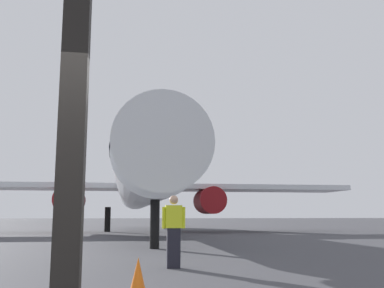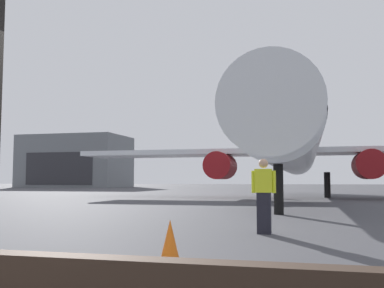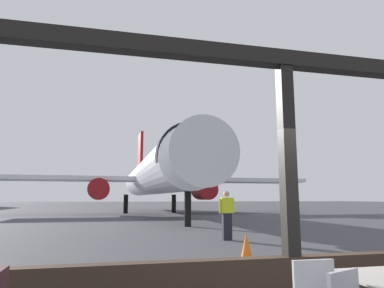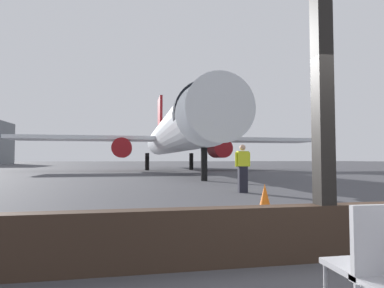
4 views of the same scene
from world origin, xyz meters
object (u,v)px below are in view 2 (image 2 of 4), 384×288
at_px(ground_crew_worker, 264,195).
at_px(distant_hangar, 76,162).
at_px(traffic_cone, 170,243).
at_px(airplane, 291,146).

height_order(ground_crew_worker, distant_hangar, distant_hangar).
bearing_deg(traffic_cone, airplane, 87.83).
xyz_separation_m(ground_crew_worker, traffic_cone, (-0.98, -4.20, -0.59)).
bearing_deg(airplane, ground_crew_worker, -89.87).
xyz_separation_m(airplane, traffic_cone, (-0.93, -24.52, -3.24)).
bearing_deg(traffic_cone, distant_hangar, 119.93).
height_order(airplane, traffic_cone, airplane).
distance_m(ground_crew_worker, traffic_cone, 4.35).
bearing_deg(distant_hangar, ground_crew_worker, -57.91).
bearing_deg(distant_hangar, traffic_cone, -60.07).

